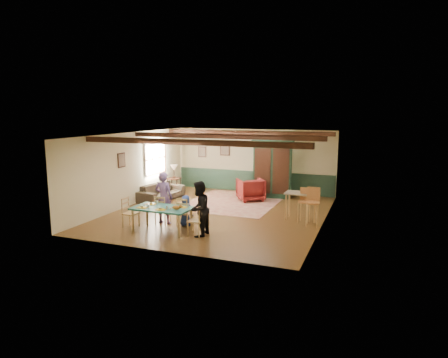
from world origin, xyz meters
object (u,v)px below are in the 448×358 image
(sofa, at_px, (161,192))
(bar_stool_left, at_px, (304,206))
(dining_chair_end_left, at_px, (131,213))
(armchair, at_px, (251,190))
(dining_chair_end_right, at_px, (196,220))
(table_lamp, at_px, (174,171))
(dining_chair_far_left, at_px, (163,210))
(person_man, at_px, (164,198))
(end_table, at_px, (174,185))
(person_woman, at_px, (199,209))
(dining_chair_far_right, at_px, (185,212))
(armoire, at_px, (273,169))
(person_child, at_px, (186,211))
(counter_table, at_px, (302,206))
(dining_table, at_px, (162,219))
(cat, at_px, (176,207))
(bar_stool_right, at_px, (312,207))

(sofa, xyz_separation_m, bar_stool_left, (5.84, -1.31, 0.23))
(dining_chair_end_left, xyz_separation_m, armchair, (2.29, 4.77, -0.01))
(dining_chair_end_right, relative_size, armchair, 0.94)
(dining_chair_end_left, xyz_separation_m, table_lamp, (-1.28, 5.17, 0.45))
(dining_chair_far_left, relative_size, armchair, 0.94)
(dining_chair_far_left, height_order, person_man, person_man)
(end_table, bearing_deg, person_woman, -55.65)
(dining_chair_end_right, bearing_deg, dining_chair_far_right, -133.83)
(armoire, bearing_deg, dining_chair_end_left, -124.69)
(armchair, bearing_deg, dining_chair_end_left, 28.19)
(dining_chair_end_left, distance_m, person_child, 1.65)
(counter_table, bearing_deg, table_lamp, 157.65)
(dining_chair_end_left, relative_size, armchair, 0.94)
(dining_table, height_order, dining_chair_end_right, dining_chair_end_right)
(cat, bearing_deg, armoire, 77.92)
(dining_table, distance_m, dining_chair_end_left, 1.09)
(person_woman, relative_size, person_child, 1.64)
(cat, bearing_deg, bar_stool_right, 33.56)
(person_man, distance_m, sofa, 3.49)
(table_lamp, bearing_deg, person_child, -58.09)
(person_man, distance_m, counter_table, 4.41)
(dining_chair_end_right, xyz_separation_m, person_man, (-1.46, 0.78, 0.37))
(dining_chair_end_right, height_order, person_woman, person_woman)
(dining_chair_far_right, xyz_separation_m, end_table, (-2.76, 4.51, -0.14))
(end_table, distance_m, bar_stool_right, 7.06)
(armoire, bearing_deg, armchair, -133.12)
(dining_chair_far_left, height_order, dining_chair_end_right, same)
(armoire, xyz_separation_m, armchair, (-0.64, -0.89, -0.73))
(counter_table, distance_m, bar_stool_left, 0.37)
(dining_chair_end_left, distance_m, armoire, 6.41)
(person_woman, bearing_deg, person_child, -133.26)
(dining_chair_far_right, height_order, bar_stool_left, bar_stool_left)
(armoire, distance_m, bar_stool_left, 3.80)
(dining_chair_end_left, relative_size, bar_stool_right, 0.77)
(dining_chair_end_right, distance_m, person_man, 1.69)
(person_man, distance_m, table_lamp, 4.85)
(person_man, xyz_separation_m, armoire, (2.21, 4.91, 0.35))
(armoire, bearing_deg, person_child, -113.75)
(dining_table, bearing_deg, sofa, 120.18)
(person_man, distance_m, cat, 1.24)
(dining_chair_far_right, bearing_deg, armoire, -105.39)
(table_lamp, xyz_separation_m, bar_stool_left, (6.05, -2.77, -0.36))
(dining_chair_far_left, height_order, table_lamp, table_lamp)
(dining_chair_far_left, bearing_deg, sofa, -58.63)
(person_child, height_order, armoire, armoire)
(armchair, relative_size, bar_stool_right, 0.82)
(dining_chair_end_right, bearing_deg, counter_table, 139.01)
(armchair, xyz_separation_m, sofa, (-3.36, -1.07, -0.12))
(dining_chair_far_right, height_order, sofa, dining_chair_far_right)
(dining_chair_far_left, distance_m, dining_chair_end_right, 1.62)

